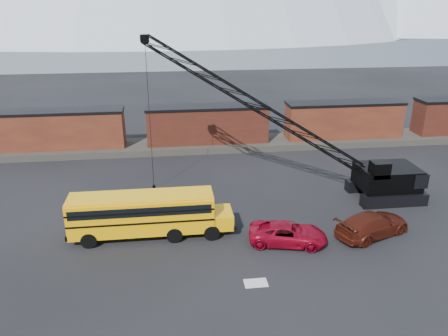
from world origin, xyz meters
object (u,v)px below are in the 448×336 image
Objects in this scene: crawler_crane at (264,110)px; school_bus at (147,213)px; maroon_suv at (372,224)px; red_pickup at (288,234)px.

school_bus is at bearing -147.96° from crawler_crane.
crawler_crane is (-6.43, 7.88, 6.65)m from maroon_suv.
maroon_suv is at bearing -6.89° from school_bus.
red_pickup is at bearing -89.14° from crawler_crane.
crawler_crane reaches higher than school_bus.
school_bus reaches higher than red_pickup.
crawler_crane is (-0.12, 8.23, 6.76)m from red_pickup.
school_bus is 0.51× the size of crawler_crane.
school_bus is 1.98× the size of maroon_suv.
school_bus is 9.96m from red_pickup.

